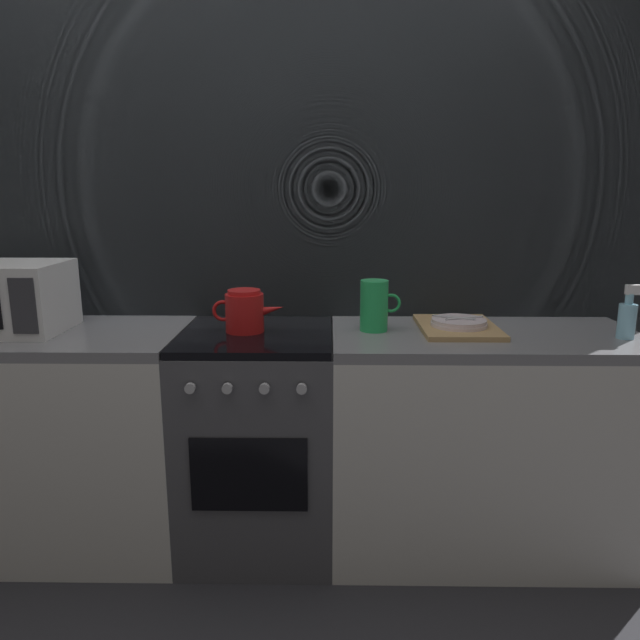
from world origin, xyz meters
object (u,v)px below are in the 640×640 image
Objects in this scene: microwave at (3,297)px; kettle at (245,311)px; dish_pile at (458,325)px; spray_bottle at (627,318)px; pitcher at (374,306)px; stove_unit at (259,439)px.

kettle is at bearing 0.49° from microwave.
dish_pile is 1.97× the size of spray_bottle.
kettle is at bearing 176.60° from spray_bottle.
pitcher is at bearing 1.35° from microwave.
pitcher is 0.94m from spray_bottle.
pitcher is (0.46, 0.04, 0.55)m from stove_unit.
microwave is at bearing -178.65° from pitcher.
pitcher is 0.99× the size of spray_bottle.
pitcher is (0.51, 0.03, 0.02)m from kettle.
pitcher is at bearing 4.96° from stove_unit.
spray_bottle is (2.38, -0.08, -0.06)m from microwave.
pitcher reaches higher than kettle.
stove_unit is 2.25× the size of dish_pile.
microwave is 1.62× the size of kettle.
spray_bottle is (1.40, -0.07, 0.53)m from stove_unit.
spray_bottle is (0.60, -0.12, 0.06)m from dish_pile.
spray_bottle reaches higher than kettle.
pitcher is (1.45, 0.03, -0.03)m from microwave.
pitcher is at bearing 2.94° from kettle.
pitcher is 0.34m from dish_pile.
pitcher is at bearing 173.18° from spray_bottle.
spray_bottle is at bearing -2.93° from stove_unit.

